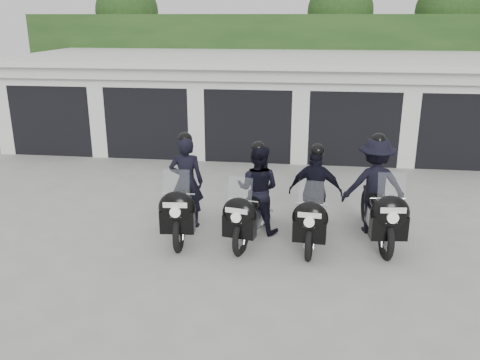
# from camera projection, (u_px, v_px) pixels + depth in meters

# --- Properties ---
(ground) EXTENTS (80.00, 80.00, 0.00)m
(ground) POSITION_uv_depth(u_px,v_px,m) (216.00, 236.00, 10.28)
(ground) COLOR #999A94
(ground) RESTS_ON ground
(garage_block) EXTENTS (16.40, 6.80, 2.96)m
(garage_block) POSITION_uv_depth(u_px,v_px,m) (256.00, 102.00, 17.44)
(garage_block) COLOR silver
(garage_block) RESTS_ON ground
(background_vegetation) EXTENTS (20.00, 3.90, 5.80)m
(background_vegetation) POSITION_uv_depth(u_px,v_px,m) (277.00, 52.00, 21.56)
(background_vegetation) COLOR #1B3A15
(background_vegetation) RESTS_ON ground
(police_bike_a) EXTENTS (0.83, 2.40, 2.09)m
(police_bike_a) POSITION_uv_depth(u_px,v_px,m) (184.00, 194.00, 10.22)
(police_bike_a) COLOR black
(police_bike_a) RESTS_ON ground
(police_bike_b) EXTENTS (1.09, 2.24, 1.97)m
(police_bike_b) POSITION_uv_depth(u_px,v_px,m) (255.00, 196.00, 10.09)
(police_bike_b) COLOR black
(police_bike_b) RESTS_ON ground
(police_bike_c) EXTENTS (1.12, 2.25, 1.96)m
(police_bike_c) POSITION_uv_depth(u_px,v_px,m) (314.00, 199.00, 9.93)
(police_bike_c) COLOR black
(police_bike_c) RESTS_ON ground
(police_bike_d) EXTENTS (1.34, 2.45, 2.14)m
(police_bike_d) POSITION_uv_depth(u_px,v_px,m) (376.00, 193.00, 10.06)
(police_bike_d) COLOR black
(police_bike_d) RESTS_ON ground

